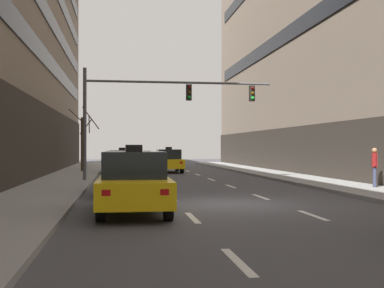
{
  "coord_description": "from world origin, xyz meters",
  "views": [
    {
      "loc": [
        -3.5,
        -15.82,
        1.83
      ],
      "look_at": [
        0.28,
        10.3,
        2.0
      ],
      "focal_mm": 46.8,
      "sensor_mm": 36.0,
      "label": 1
    }
  ],
  "objects": [
    {
      "name": "lane_stripe_l1_s10",
      "position": [
        -1.63,
        32.0,
        0.0
      ],
      "size": [
        0.16,
        2.0,
        0.01
      ],
      "primitive_type": "cube",
      "color": "silver",
      "rests_on": "ground"
    },
    {
      "name": "lane_stripe_l2_s9",
      "position": [
        1.63,
        27.0,
        0.0
      ],
      "size": [
        0.16,
        2.0,
        0.01
      ],
      "primitive_type": "cube",
      "color": "silver",
      "rests_on": "ground"
    },
    {
      "name": "taxi_driving_1",
      "position": [
        -0.01,
        20.17,
        0.82
      ],
      "size": [
        1.9,
        4.45,
        1.85
      ],
      "color": "black",
      "rests_on": "ground"
    },
    {
      "name": "lane_stripe_l2_s7",
      "position": [
        1.63,
        17.0,
        0.0
      ],
      "size": [
        0.16,
        2.0,
        0.01
      ],
      "primitive_type": "cube",
      "color": "silver",
      "rests_on": "ground"
    },
    {
      "name": "lane_stripe_l1_s5",
      "position": [
        -1.63,
        7.0,
        0.0
      ],
      "size": [
        0.16,
        2.0,
        0.01
      ],
      "primitive_type": "cube",
      "color": "silver",
      "rests_on": "ground"
    },
    {
      "name": "lane_stripe_l1_s3",
      "position": [
        -1.63,
        -3.0,
        0.0
      ],
      "size": [
        0.16,
        2.0,
        0.01
      ],
      "primitive_type": "cube",
      "color": "silver",
      "rests_on": "ground"
    },
    {
      "name": "lane_stripe_l2_s8",
      "position": [
        1.63,
        22.0,
        0.0
      ],
      "size": [
        0.16,
        2.0,
        0.01
      ],
      "primitive_type": "cube",
      "color": "silver",
      "rests_on": "ground"
    },
    {
      "name": "ground_plane",
      "position": [
        0.0,
        0.0,
        0.0
      ],
      "size": [
        120.0,
        120.0,
        0.0
      ],
      "primitive_type": "plane",
      "color": "#424247"
    },
    {
      "name": "lane_stripe_l1_s7",
      "position": [
        -1.63,
        17.0,
        0.0
      ],
      "size": [
        0.16,
        2.0,
        0.01
      ],
      "primitive_type": "cube",
      "color": "silver",
      "rests_on": "ground"
    },
    {
      "name": "lane_stripe_l1_s2",
      "position": [
        -1.63,
        -8.0,
        0.0
      ],
      "size": [
        0.16,
        2.0,
        0.01
      ],
      "primitive_type": "cube",
      "color": "silver",
      "rests_on": "ground"
    },
    {
      "name": "lane_stripe_l1_s6",
      "position": [
        -1.63,
        12.0,
        0.0
      ],
      "size": [
        0.16,
        2.0,
        0.01
      ],
      "primitive_type": "cube",
      "color": "silver",
      "rests_on": "ground"
    },
    {
      "name": "lane_stripe_l1_s9",
      "position": [
        -1.63,
        27.0,
        0.0
      ],
      "size": [
        0.16,
        2.0,
        0.01
      ],
      "primitive_type": "cube",
      "color": "silver",
      "rests_on": "ground"
    },
    {
      "name": "lane_stripe_l2_s3",
      "position": [
        1.63,
        -3.0,
        0.0
      ],
      "size": [
        0.16,
        2.0,
        0.01
      ],
      "primitive_type": "cube",
      "color": "silver",
      "rests_on": "ground"
    },
    {
      "name": "lane_stripe_l2_s5",
      "position": [
        1.63,
        7.0,
        0.0
      ],
      "size": [
        0.16,
        2.0,
        0.01
      ],
      "primitive_type": "cube",
      "color": "silver",
      "rests_on": "ground"
    },
    {
      "name": "lane_stripe_l1_s8",
      "position": [
        -1.63,
        22.0,
        0.0
      ],
      "size": [
        0.16,
        2.0,
        0.01
      ],
      "primitive_type": "cube",
      "color": "silver",
      "rests_on": "ground"
    },
    {
      "name": "car_driving_0",
      "position": [
        -3.13,
        3.67,
        0.83
      ],
      "size": [
        2.07,
        4.59,
        1.69
      ],
      "color": "black",
      "rests_on": "ground"
    },
    {
      "name": "lane_stripe_l2_s6",
      "position": [
        1.63,
        12.0,
        0.0
      ],
      "size": [
        0.16,
        2.0,
        0.01
      ],
      "primitive_type": "cube",
      "color": "silver",
      "rests_on": "ground"
    },
    {
      "name": "lane_stripe_l2_s4",
      "position": [
        1.63,
        2.0,
        0.0
      ],
      "size": [
        0.16,
        2.0,
        0.01
      ],
      "primitive_type": "cube",
      "color": "silver",
      "rests_on": "ground"
    },
    {
      "name": "traffic_signal_0",
      "position": [
        -1.65,
        10.34,
        4.21
      ],
      "size": [
        9.91,
        0.35,
        5.77
      ],
      "color": "#4C4C51",
      "rests_on": "sidewalk_left"
    },
    {
      "name": "taxi_driving_2",
      "position": [
        -3.34,
        18.59,
        0.8
      ],
      "size": [
        1.88,
        4.35,
        1.8
      ],
      "color": "black",
      "rests_on": "ground"
    },
    {
      "name": "lane_stripe_l1_s4",
      "position": [
        -1.63,
        2.0,
        0.0
      ],
      "size": [
        0.16,
        2.0,
        0.01
      ],
      "primitive_type": "cube",
      "color": "silver",
      "rests_on": "ground"
    },
    {
      "name": "street_tree_0",
      "position": [
        -6.1,
        20.69,
        2.21
      ],
      "size": [
        2.18,
        1.82,
        4.5
      ],
      "color": "#4C3823",
      "rests_on": "sidewalk_left"
    },
    {
      "name": "sidewalk_left",
      "position": [
        -6.43,
        0.0,
        0.07
      ],
      "size": [
        3.1,
        80.0,
        0.14
      ],
      "primitive_type": "cube",
      "color": "gray",
      "rests_on": "ground"
    },
    {
      "name": "lane_stripe_l2_s10",
      "position": [
        1.63,
        32.0,
        0.0
      ],
      "size": [
        0.16,
        2.0,
        0.01
      ],
      "primitive_type": "cube",
      "color": "silver",
      "rests_on": "ground"
    },
    {
      "name": "pedestrian_0",
      "position": [
        7.16,
        3.97,
        1.1
      ],
      "size": [
        0.32,
        0.5,
        1.66
      ],
      "color": "#383D59",
      "rests_on": "sidewalk_right"
    },
    {
      "name": "taxi_driving_3",
      "position": [
        -3.12,
        -2.05,
        0.84
      ],
      "size": [
        1.95,
        4.58,
        1.9
      ],
      "color": "black",
      "rests_on": "ground"
    }
  ]
}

